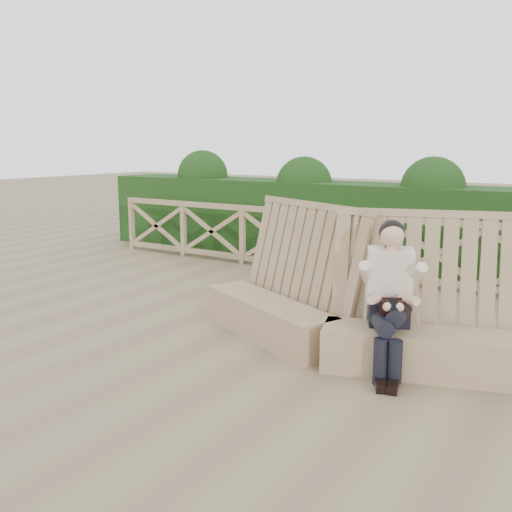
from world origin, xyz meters
The scene contains 5 objects.
ground centered at (0.00, 0.00, 0.00)m, with size 60.00×60.00×0.00m, color brown.
bench centered at (1.40, 0.26, 0.39)m, with size 3.95×1.52×1.57m.
woman centered at (1.96, 0.04, 0.78)m, with size 0.65×0.98×1.49m.
guardrail centered at (0.00, 3.50, 0.55)m, with size 10.10×0.09×1.10m.
hedge centered at (0.00, 4.70, 0.75)m, with size 12.00×1.20×1.50m, color black.
Camera 1 is at (3.78, -5.19, 2.21)m, focal length 40.00 mm.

